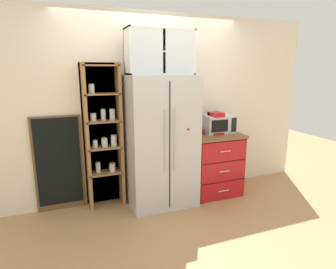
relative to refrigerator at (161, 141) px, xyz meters
The scene contains 13 objects.
ground_plane 0.87m from the refrigerator, 90.00° to the right, with size 10.67×10.67×0.00m, color tan.
wall_back_cream 0.55m from the refrigerator, 90.00° to the left, with size 4.97×0.10×2.55m, color silver.
refrigerator is the anchor object (origin of this frame).
pantry_shelf_column 0.76m from the refrigerator, 160.14° to the left, with size 0.51×0.27×1.89m.
counter_cabinet 0.93m from the refrigerator, ahead, with size 0.73×0.61×0.90m.
microwave 0.92m from the refrigerator, ahead, with size 0.44×0.33×0.26m.
coffee_maker 0.85m from the refrigerator, ahead, with size 0.17×0.20×0.31m.
mug_red 0.62m from the refrigerator, ahead, with size 0.12×0.09×0.08m.
mug_sage 0.84m from the refrigerator, ahead, with size 0.11×0.07×0.10m.
bottle_amber 0.84m from the refrigerator, ahead, with size 0.07×0.07×0.27m.
bottle_clear 0.85m from the refrigerator, ahead, with size 0.07×0.07×0.30m.
upper_cabinet 1.14m from the refrigerator, 90.00° to the left, with size 0.85×0.32×0.55m.
chalkboard_menu 1.34m from the refrigerator, 167.18° to the left, with size 0.60×0.04×1.24m.
Camera 1 is at (-1.23, -3.39, 1.80)m, focal length 30.25 mm.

